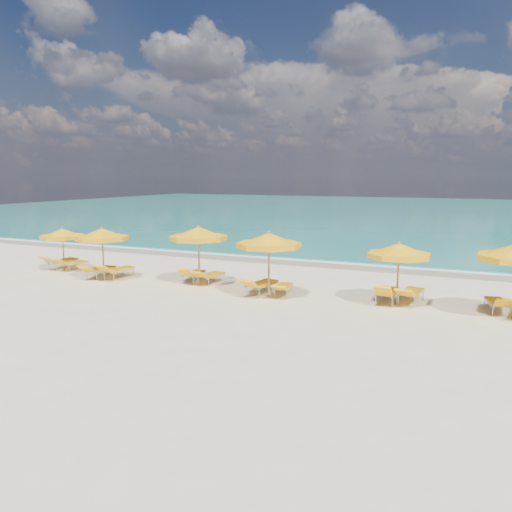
% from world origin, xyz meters
% --- Properties ---
extents(ground_plane, '(120.00, 120.00, 0.00)m').
position_xyz_m(ground_plane, '(0.00, 0.00, 0.00)').
color(ground_plane, beige).
extents(ocean, '(120.00, 80.00, 0.30)m').
position_xyz_m(ocean, '(0.00, 48.00, 0.00)').
color(ocean, '#15786D').
rests_on(ocean, ground).
extents(wet_sand_band, '(120.00, 2.60, 0.01)m').
position_xyz_m(wet_sand_band, '(0.00, 7.40, 0.00)').
color(wet_sand_band, tan).
rests_on(wet_sand_band, ground).
extents(foam_line, '(120.00, 1.20, 0.03)m').
position_xyz_m(foam_line, '(0.00, 8.20, 0.00)').
color(foam_line, white).
rests_on(foam_line, ground).
extents(whitecap_near, '(14.00, 0.36, 0.05)m').
position_xyz_m(whitecap_near, '(-6.00, 17.00, 0.00)').
color(whitecap_near, white).
rests_on(whitecap_near, ground).
extents(whitecap_far, '(18.00, 0.30, 0.05)m').
position_xyz_m(whitecap_far, '(8.00, 24.00, 0.00)').
color(whitecap_far, white).
rests_on(whitecap_far, ground).
extents(umbrella_2, '(2.28, 2.28, 2.13)m').
position_xyz_m(umbrella_2, '(-10.00, 0.41, 1.81)').
color(umbrella_2, tan).
rests_on(umbrella_2, ground).
extents(umbrella_3, '(2.46, 2.46, 2.39)m').
position_xyz_m(umbrella_3, '(-6.68, -0.55, 2.04)').
color(umbrella_3, tan).
rests_on(umbrella_3, ground).
extents(umbrella_4, '(3.10, 3.10, 2.56)m').
position_xyz_m(umbrella_4, '(-2.21, 0.36, 2.18)').
color(umbrella_4, tan).
rests_on(umbrella_4, ground).
extents(umbrella_5, '(3.22, 3.22, 2.57)m').
position_xyz_m(umbrella_5, '(1.45, -0.55, 2.19)').
color(umbrella_5, tan).
rests_on(umbrella_5, ground).
extents(umbrella_6, '(2.99, 2.99, 2.33)m').
position_xyz_m(umbrella_6, '(6.22, 0.14, 1.99)').
color(umbrella_6, tan).
rests_on(umbrella_6, ground).
extents(lounger_2_left, '(0.92, 2.03, 0.78)m').
position_xyz_m(lounger_2_left, '(-10.44, 0.73, 0.23)').
color(lounger_2_left, '#A5A8AD').
rests_on(lounger_2_left, ground).
extents(lounger_2_right, '(0.71, 1.74, 0.70)m').
position_xyz_m(lounger_2_right, '(-9.55, 0.63, 0.20)').
color(lounger_2_right, '#A5A8AD').
rests_on(lounger_2_right, ground).
extents(lounger_3_left, '(0.67, 1.95, 0.76)m').
position_xyz_m(lounger_3_left, '(-7.11, -0.31, 0.23)').
color(lounger_3_left, '#A5A8AD').
rests_on(lounger_3_left, ground).
extents(lounger_3_right, '(0.78, 2.03, 0.82)m').
position_xyz_m(lounger_3_right, '(-6.21, -0.13, 0.24)').
color(lounger_3_right, '#A5A8AD').
rests_on(lounger_3_right, ground).
extents(lounger_4_left, '(0.72, 1.79, 0.79)m').
position_xyz_m(lounger_4_left, '(-2.67, 0.66, 0.22)').
color(lounger_4_left, '#A5A8AD').
rests_on(lounger_4_left, ground).
extents(lounger_4_right, '(0.81, 1.92, 0.74)m').
position_xyz_m(lounger_4_right, '(-1.79, 0.63, 0.22)').
color(lounger_4_right, '#A5A8AD').
rests_on(lounger_4_right, ground).
extents(lounger_5_left, '(1.00, 2.13, 0.82)m').
position_xyz_m(lounger_5_left, '(1.02, -0.29, 0.24)').
color(lounger_5_left, '#A5A8AD').
rests_on(lounger_5_left, ground).
extents(lounger_5_right, '(0.81, 1.79, 0.62)m').
position_xyz_m(lounger_5_right, '(1.89, -0.12, 0.20)').
color(lounger_5_right, '#A5A8AD').
rests_on(lounger_5_right, ground).
extents(lounger_6_left, '(0.71, 1.97, 0.88)m').
position_xyz_m(lounger_6_left, '(5.84, 0.36, 0.24)').
color(lounger_6_left, '#A5A8AD').
rests_on(lounger_6_left, ground).
extents(lounger_6_right, '(0.90, 2.09, 0.78)m').
position_xyz_m(lounger_6_right, '(6.65, 0.65, 0.24)').
color(lounger_6_right, '#A5A8AD').
rests_on(lounger_6_right, ground).
extents(lounger_7_left, '(0.92, 1.82, 0.77)m').
position_xyz_m(lounger_7_left, '(9.54, 0.50, 0.21)').
color(lounger_7_left, '#A5A8AD').
rests_on(lounger_7_left, ground).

